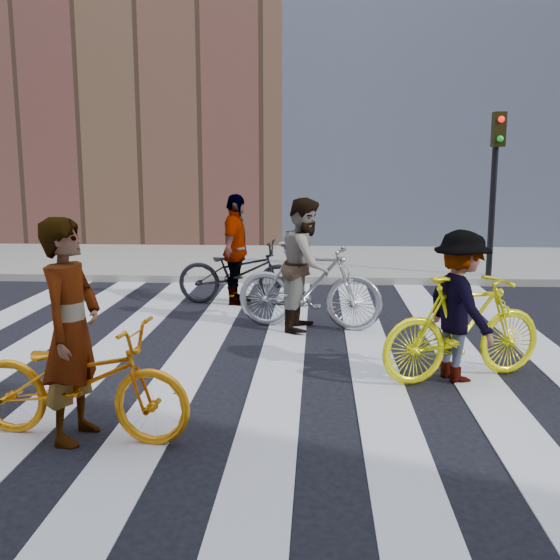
# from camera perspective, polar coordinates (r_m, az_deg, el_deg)

# --- Properties ---
(ground) EXTENTS (100.00, 100.00, 0.00)m
(ground) POSITION_cam_1_polar(r_m,az_deg,el_deg) (8.16, -3.74, -6.73)
(ground) COLOR black
(ground) RESTS_ON ground
(sidewalk_far) EXTENTS (100.00, 5.00, 0.15)m
(sidewalk_far) POSITION_cam_1_polar(r_m,az_deg,el_deg) (15.45, -0.33, 1.60)
(sidewalk_far) COLOR gray
(sidewalk_far) RESTS_ON ground
(zebra_crosswalk) EXTENTS (8.25, 10.00, 0.01)m
(zebra_crosswalk) POSITION_cam_1_polar(r_m,az_deg,el_deg) (8.15, -3.74, -6.69)
(zebra_crosswalk) COLOR silver
(zebra_crosswalk) RESTS_ON ground
(traffic_signal) EXTENTS (0.22, 0.42, 3.33)m
(traffic_signal) POSITION_cam_1_polar(r_m,az_deg,el_deg) (13.51, 18.26, 9.27)
(traffic_signal) COLOR black
(traffic_signal) RESTS_ON ground
(bike_yellow_left) EXTENTS (2.06, 0.95, 1.04)m
(bike_yellow_left) POSITION_cam_1_polar(r_m,az_deg,el_deg) (5.94, -17.03, -8.36)
(bike_yellow_left) COLOR #FF980E
(bike_yellow_left) RESTS_ON ground
(bike_silver_mid) EXTENTS (2.18, 0.98, 1.26)m
(bike_silver_mid) POSITION_cam_1_polar(r_m,az_deg,el_deg) (9.39, 2.56, -0.50)
(bike_silver_mid) COLOR #9EA1A8
(bike_silver_mid) RESTS_ON ground
(bike_yellow_right) EXTENTS (2.03, 1.23, 1.18)m
(bike_yellow_right) POSITION_cam_1_polar(r_m,az_deg,el_deg) (7.44, 15.70, -4.04)
(bike_yellow_right) COLOR #FFFD0E
(bike_yellow_right) RESTS_ON ground
(bike_dark_rear) EXTENTS (2.14, 0.91, 1.10)m
(bike_dark_rear) POSITION_cam_1_polar(r_m,az_deg,el_deg) (11.05, -3.61, 0.66)
(bike_dark_rear) COLOR black
(bike_dark_rear) RESTS_ON ground
(rider_left) EXTENTS (0.55, 0.76, 1.93)m
(rider_left) POSITION_cam_1_polar(r_m,az_deg,el_deg) (5.84, -17.72, -4.21)
(rider_left) COLOR slate
(rider_left) RESTS_ON ground
(rider_mid) EXTENTS (0.88, 1.04, 1.89)m
(rider_mid) POSITION_cam_1_polar(r_m,az_deg,el_deg) (9.34, 2.27, 1.39)
(rider_mid) COLOR slate
(rider_mid) RESTS_ON ground
(rider_right) EXTENTS (0.96, 1.22, 1.66)m
(rider_right) POSITION_cam_1_polar(r_m,az_deg,el_deg) (7.38, 15.41, -2.22)
(rider_right) COLOR slate
(rider_right) RESTS_ON ground
(rider_rear) EXTENTS (0.55, 1.13, 1.87)m
(rider_rear) POSITION_cam_1_polar(r_m,az_deg,el_deg) (11.00, -3.89, 2.63)
(rider_rear) COLOR slate
(rider_rear) RESTS_ON ground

